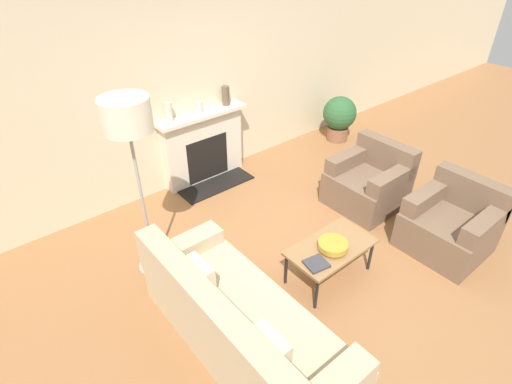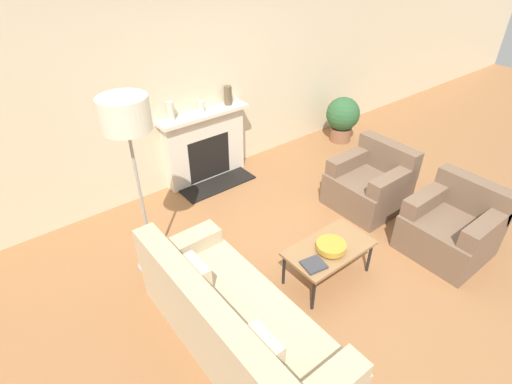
% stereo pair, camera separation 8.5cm
% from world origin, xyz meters
% --- Properties ---
extents(ground_plane, '(18.00, 18.00, 0.00)m').
position_xyz_m(ground_plane, '(0.00, 0.00, 0.00)').
color(ground_plane, '#99663D').
extents(wall_back, '(18.00, 0.06, 2.90)m').
position_xyz_m(wall_back, '(0.00, 2.45, 1.45)').
color(wall_back, beige).
rests_on(wall_back, ground_plane).
extents(fireplace, '(1.31, 0.59, 1.02)m').
position_xyz_m(fireplace, '(-0.13, 2.31, 0.50)').
color(fireplace, beige).
rests_on(fireplace, ground_plane).
extents(couch, '(0.84, 2.09, 0.83)m').
position_xyz_m(couch, '(-1.47, -0.26, 0.31)').
color(couch, tan).
rests_on(couch, ground_plane).
extents(armchair_near, '(0.84, 0.84, 0.82)m').
position_xyz_m(armchair_near, '(1.17, -0.70, 0.32)').
color(armchair_near, brown).
rests_on(armchair_near, ground_plane).
extents(armchair_far, '(0.84, 0.84, 0.82)m').
position_xyz_m(armchair_far, '(1.17, 0.42, 0.32)').
color(armchair_far, brown).
rests_on(armchair_far, ground_plane).
extents(coffee_table, '(0.91, 0.50, 0.41)m').
position_xyz_m(coffee_table, '(-0.23, -0.16, 0.38)').
color(coffee_table, olive).
rests_on(coffee_table, ground_plane).
extents(bowl, '(0.30, 0.30, 0.09)m').
position_xyz_m(bowl, '(-0.25, -0.20, 0.47)').
color(bowl, '#BC8E2D').
rests_on(bowl, coffee_table).
extents(book, '(0.24, 0.23, 0.02)m').
position_xyz_m(book, '(-0.54, -0.25, 0.42)').
color(book, '#38383D').
rests_on(book, coffee_table).
extents(floor_lamp, '(0.44, 0.44, 1.91)m').
position_xyz_m(floor_lamp, '(-1.58, 1.13, 1.65)').
color(floor_lamp, gray).
rests_on(floor_lamp, ground_plane).
extents(mantel_vase_left, '(0.09, 0.09, 0.25)m').
position_xyz_m(mantel_vase_left, '(-0.58, 2.32, 1.14)').
color(mantel_vase_left, beige).
rests_on(mantel_vase_left, fireplace).
extents(mantel_vase_center_left, '(0.09, 0.09, 0.15)m').
position_xyz_m(mantel_vase_center_left, '(-0.14, 2.32, 1.09)').
color(mantel_vase_center_left, beige).
rests_on(mantel_vase_center_left, fireplace).
extents(mantel_vase_center_right, '(0.11, 0.11, 0.26)m').
position_xyz_m(mantel_vase_center_right, '(0.30, 2.32, 1.15)').
color(mantel_vase_center_right, brown).
rests_on(mantel_vase_center_right, fireplace).
extents(potted_plant, '(0.55, 0.55, 0.76)m').
position_xyz_m(potted_plant, '(2.32, 1.93, 0.43)').
color(potted_plant, brown).
rests_on(potted_plant, ground_plane).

